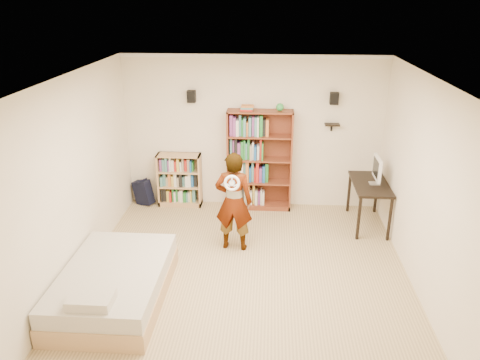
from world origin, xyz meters
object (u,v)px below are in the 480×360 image
object	(u,v)px
low_bookshelf	(180,180)
daybed	(114,280)
person	(234,202)
tall_bookshelf	(259,161)
computer_desk	(368,204)

from	to	relation	value
low_bookshelf	daybed	world-z (taller)	low_bookshelf
daybed	low_bookshelf	bearing A→B (deg)	84.26
daybed	person	distance (m)	2.04
tall_bookshelf	low_bookshelf	world-z (taller)	tall_bookshelf
tall_bookshelf	computer_desk	xyz separation A→B (m)	(1.83, -0.58, -0.51)
low_bookshelf	computer_desk	bearing A→B (deg)	-10.36
low_bookshelf	computer_desk	distance (m)	3.32
person	tall_bookshelf	bearing A→B (deg)	-97.82
low_bookshelf	person	bearing A→B (deg)	-53.69
low_bookshelf	person	xyz separation A→B (m)	(1.10, -1.50, 0.28)
computer_desk	person	world-z (taller)	person
tall_bookshelf	daybed	world-z (taller)	tall_bookshelf
tall_bookshelf	daybed	size ratio (longest dim) A/B	0.93
low_bookshelf	person	distance (m)	1.88
tall_bookshelf	person	size ratio (longest dim) A/B	1.17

